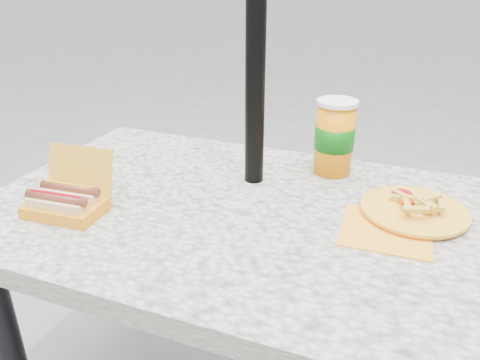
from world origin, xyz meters
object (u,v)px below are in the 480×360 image
at_px(soda_cup, 334,137).
at_px(hotdog_box, 66,201).
at_px(fries_plate, 412,211).
at_px(umbrella_pole, 256,48).

bearing_deg(soda_cup, hotdog_box, -138.81).
distance_m(fries_plate, soda_cup, 0.30).
distance_m(hotdog_box, soda_cup, 0.71).
distance_m(umbrella_pole, fries_plate, 0.53).
relative_size(umbrella_pole, hotdog_box, 11.96).
relative_size(hotdog_box, fries_plate, 0.58).
bearing_deg(soda_cup, fries_plate, -38.83).
relative_size(fries_plate, soda_cup, 1.55).
bearing_deg(umbrella_pole, soda_cup, 34.96).
bearing_deg(fries_plate, soda_cup, 141.17).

